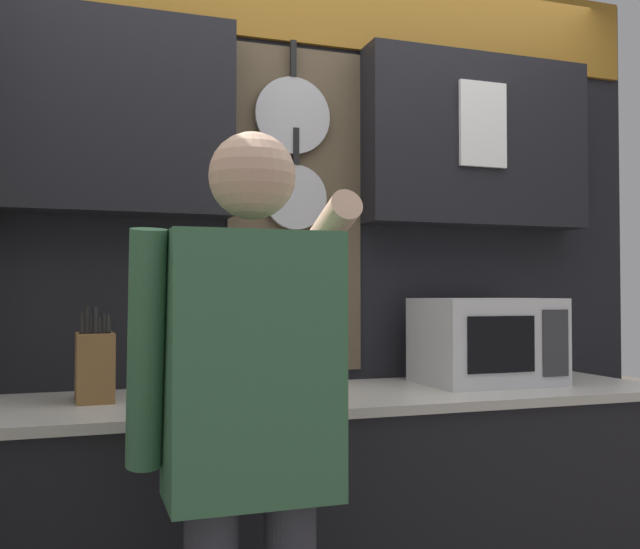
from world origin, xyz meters
name	(u,v)px	position (x,y,z in m)	size (l,w,h in m)	color
base_cabinet_counter	(349,531)	(0.00, 0.00, 0.46)	(2.25, 0.66, 0.92)	black
back_wall_unit	(323,219)	(0.01, 0.29, 1.53)	(2.82, 0.22, 2.53)	black
microwave	(486,341)	(0.56, 0.05, 1.08)	(0.48, 0.36, 0.31)	silver
knife_block	(95,366)	(-0.81, 0.05, 1.03)	(0.12, 0.15, 0.29)	brown
utensil_crock	(225,373)	(-0.41, 0.05, 0.99)	(0.12, 0.12, 0.32)	white
person	(251,423)	(-0.49, -0.66, 0.96)	(0.54, 0.62, 1.62)	#383842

